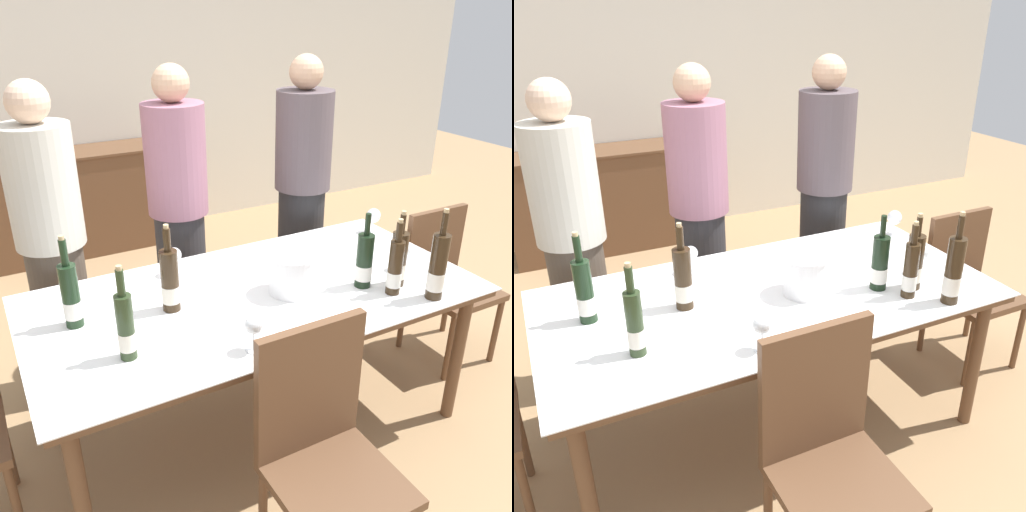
% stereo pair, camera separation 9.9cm
% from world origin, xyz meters
% --- Properties ---
extents(ground_plane, '(12.00, 12.00, 0.00)m').
position_xyz_m(ground_plane, '(0.00, 0.00, 0.00)').
color(ground_plane, '#A37F56').
extents(back_wall, '(8.00, 0.10, 2.80)m').
position_xyz_m(back_wall, '(0.00, 2.87, 1.40)').
color(back_wall, silver).
rests_on(back_wall, ground_plane).
extents(sideboard_cabinet, '(1.47, 0.46, 0.85)m').
position_xyz_m(sideboard_cabinet, '(-0.32, 2.58, 0.42)').
color(sideboard_cabinet, brown).
rests_on(sideboard_cabinet, ground_plane).
extents(dining_table, '(1.99, 0.99, 0.75)m').
position_xyz_m(dining_table, '(0.00, 0.00, 0.69)').
color(dining_table, brown).
rests_on(dining_table, ground_plane).
extents(ice_bucket, '(0.21, 0.21, 0.18)m').
position_xyz_m(ice_bucket, '(0.14, -0.06, 0.85)').
color(ice_bucket, white).
rests_on(ice_bucket, dining_table).
extents(wine_bottle_0, '(0.07, 0.07, 0.39)m').
position_xyz_m(wine_bottle_0, '(-0.76, 0.11, 0.88)').
color(wine_bottle_0, black).
rests_on(wine_bottle_0, dining_table).
extents(wine_bottle_1, '(0.06, 0.06, 0.35)m').
position_xyz_m(wine_bottle_1, '(0.53, -0.29, 0.88)').
color(wine_bottle_1, '#332314').
rests_on(wine_bottle_1, dining_table).
extents(wine_bottle_2, '(0.08, 0.08, 0.38)m').
position_xyz_m(wine_bottle_2, '(-0.38, 0.04, 0.88)').
color(wine_bottle_2, '#332314').
rests_on(wine_bottle_2, dining_table).
extents(wine_bottle_3, '(0.06, 0.06, 0.37)m').
position_xyz_m(wine_bottle_3, '(-0.63, -0.20, 0.88)').
color(wine_bottle_3, '#28381E').
rests_on(wine_bottle_3, dining_table).
extents(wine_bottle_4, '(0.08, 0.08, 0.35)m').
position_xyz_m(wine_bottle_4, '(0.60, -0.23, 0.87)').
color(wine_bottle_4, '#332314').
rests_on(wine_bottle_4, dining_table).
extents(wine_bottle_5, '(0.07, 0.07, 0.41)m').
position_xyz_m(wine_bottle_5, '(0.66, -0.40, 0.90)').
color(wine_bottle_5, '#332314').
rests_on(wine_bottle_5, dining_table).
extents(wine_bottle_6, '(0.08, 0.08, 0.35)m').
position_xyz_m(wine_bottle_6, '(0.46, -0.17, 0.87)').
color(wine_bottle_6, black).
rests_on(wine_bottle_6, dining_table).
extents(wine_glass_0, '(0.08, 0.08, 0.14)m').
position_xyz_m(wine_glass_0, '(0.91, 0.31, 0.85)').
color(wine_glass_0, white).
rests_on(wine_glass_0, dining_table).
extents(wine_glass_1, '(0.07, 0.07, 0.14)m').
position_xyz_m(wine_glass_1, '(0.74, -0.13, 0.85)').
color(wine_glass_1, white).
rests_on(wine_glass_1, dining_table).
extents(wine_glass_2, '(0.07, 0.07, 0.15)m').
position_xyz_m(wine_glass_2, '(-0.22, -0.38, 0.86)').
color(wine_glass_2, white).
rests_on(wine_glass_2, dining_table).
extents(wine_glass_3, '(0.07, 0.07, 0.14)m').
position_xyz_m(wine_glass_3, '(-0.25, 0.34, 0.85)').
color(wine_glass_3, white).
rests_on(wine_glass_3, dining_table).
extents(chair_near_front, '(0.42, 0.42, 0.97)m').
position_xyz_m(chair_near_front, '(-0.12, -0.72, 0.54)').
color(chair_near_front, brown).
rests_on(chair_near_front, ground_plane).
extents(chair_right_end, '(0.42, 0.42, 0.86)m').
position_xyz_m(chair_right_end, '(1.29, 0.08, 0.50)').
color(chair_right_end, brown).
rests_on(chair_right_end, ground_plane).
extents(person_host, '(0.33, 0.33, 1.63)m').
position_xyz_m(person_host, '(-0.73, 0.75, 0.81)').
color(person_host, '#51473D').
rests_on(person_host, ground_plane).
extents(person_guest_left, '(0.33, 0.33, 1.65)m').
position_xyz_m(person_guest_left, '(-0.03, 0.84, 0.83)').
color(person_guest_left, '#2D2D33').
rests_on(person_guest_left, ground_plane).
extents(person_guest_right, '(0.33, 0.33, 1.67)m').
position_xyz_m(person_guest_right, '(0.72, 0.75, 0.84)').
color(person_guest_right, '#262628').
rests_on(person_guest_right, ground_plane).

